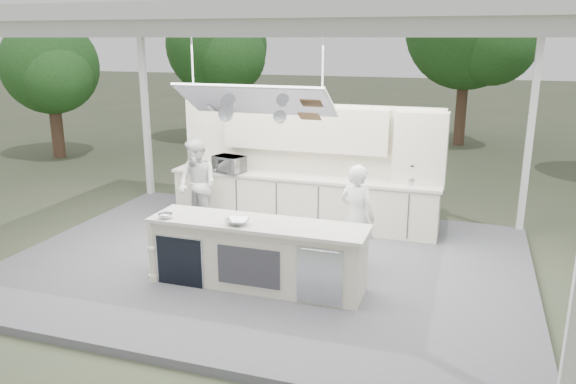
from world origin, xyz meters
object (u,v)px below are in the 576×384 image
(demo_island, at_px, (256,254))
(back_counter, at_px, (302,200))
(head_chef, at_px, (357,217))
(sous_chef, at_px, (197,185))

(demo_island, bearing_deg, back_counter, 93.63)
(head_chef, bearing_deg, demo_island, 62.94)
(demo_island, xyz_separation_m, head_chef, (1.20, 1.10, 0.33))
(back_counter, bearing_deg, demo_island, -86.37)
(back_counter, distance_m, head_chef, 2.22)
(sous_chef, bearing_deg, back_counter, 47.30)
(demo_island, xyz_separation_m, back_counter, (-0.18, 2.81, 0.00))
(demo_island, height_order, head_chef, head_chef)
(head_chef, xyz_separation_m, sous_chef, (-3.13, 0.89, 0.02))
(head_chef, distance_m, sous_chef, 3.26)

